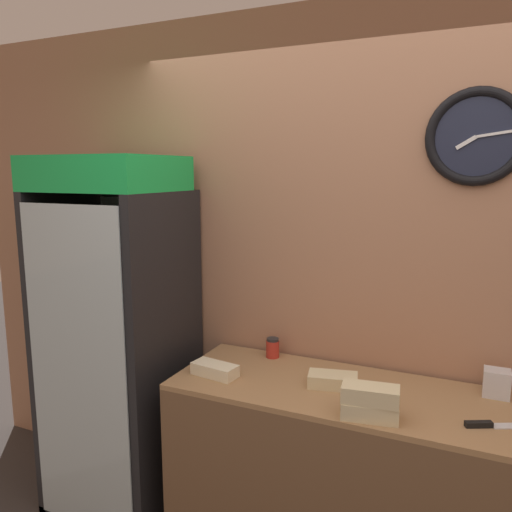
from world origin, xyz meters
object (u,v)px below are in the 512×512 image
Objects in this scene: beverage_cooler at (123,321)px; sandwich_flat_right at (333,380)px; sandwich_flat_left at (215,370)px; napkin_dispenser at (497,383)px; chefs_knife at (494,425)px; sandwich_stack_bottom at (370,410)px; sandwich_stack_middle at (370,394)px; condiment_jar at (273,348)px.

sandwich_flat_right is at bearing -1.24° from beverage_cooler.
sandwich_flat_left is 1.28m from napkin_dispenser.
sandwich_stack_bottom is at bearing -163.80° from chefs_knife.
sandwich_stack_middle reaches higher than chefs_knife.
beverage_cooler is 0.85m from condiment_jar.
napkin_dispenser is at bearing 88.06° from chefs_knife.
sandwich_stack_middle is 1.00× the size of sandwich_flat_left.
condiment_jar is (-0.61, 0.46, -0.05)m from sandwich_stack_middle.
beverage_cooler is 1.22m from sandwich_flat_right.
chefs_knife is 2.92× the size of condiment_jar.
beverage_cooler is 8.11× the size of sandwich_flat_right.
sandwich_stack_bottom is 2.28× the size of condiment_jar.
chefs_knife is (1.89, -0.13, -0.15)m from beverage_cooler.
chefs_knife is at bearing -91.94° from napkin_dispenser.
condiment_jar is (0.16, 0.34, 0.02)m from sandwich_flat_left.
sandwich_flat_left is 0.97× the size of sandwich_flat_right.
sandwich_stack_bottom is 1.99× the size of napkin_dispenser.
sandwich_stack_middle is at bearing -47.03° from sandwich_flat_right.
sandwich_stack_middle is at bearing -37.00° from condiment_jar.
chefs_knife is (0.46, 0.13, -0.10)m from sandwich_stack_middle.
sandwich_flat_right is at bearing -29.97° from condiment_jar.
sandwich_flat_right reaches higher than chefs_knife.
napkin_dispenser is at bearing 16.24° from sandwich_flat_right.
sandwich_stack_bottom is at bearing -137.25° from napkin_dispenser.
chefs_knife is (0.67, -0.10, -0.02)m from sandwich_flat_right.
sandwich_flat_left is (-0.77, 0.12, -0.07)m from sandwich_stack_middle.
napkin_dispenser is (1.90, 0.17, -0.09)m from beverage_cooler.
beverage_cooler is 1.90m from chefs_knife.
sandwich_stack_middle is 0.77× the size of chefs_knife.
condiment_jar is at bearing 178.58° from napkin_dispenser.
condiment_jar is at bearing 64.27° from sandwich_flat_left.
napkin_dispenser reaches higher than sandwich_flat_left.
sandwich_stack_bottom is 0.64m from napkin_dispenser.
sandwich_flat_left is (0.66, -0.14, -0.12)m from beverage_cooler.
condiment_jar is (-1.06, 0.33, 0.04)m from chefs_knife.
sandwich_stack_bottom is 0.32m from sandwich_flat_right.
sandwich_stack_bottom reaches higher than chefs_knife.
beverage_cooler is 8.36× the size of sandwich_stack_middle.
sandwich_flat_left is at bearing 171.22° from sandwich_stack_bottom.
condiment_jar reaches higher than sandwich_stack_bottom.
beverage_cooler is 1.46m from sandwich_stack_middle.
condiment_jar reaches higher than sandwich_flat_right.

